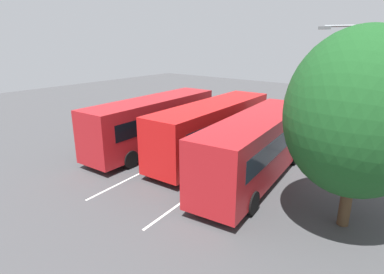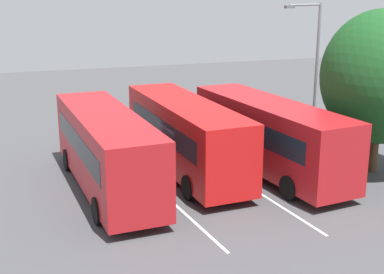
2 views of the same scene
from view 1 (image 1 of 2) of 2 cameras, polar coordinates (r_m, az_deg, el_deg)
The scene contains 9 objects.
ground_plane at distance 19.53m, azimuth 2.26°, elevation -4.06°, with size 72.62×72.62×0.00m, color #424244.
bus_far_left at distance 16.51m, azimuth 11.58°, elevation -1.57°, with size 10.57×3.58×3.40m.
bus_center_left at distance 19.44m, azimuth 3.77°, elevation 1.63°, with size 10.47×2.99×3.40m.
bus_center_right at distance 21.07m, azimuth -6.88°, elevation 2.78°, with size 10.47×2.98×3.40m.
pedestrian at distance 25.68m, azimuth 8.26°, elevation 3.39°, with size 0.39×0.39×1.72m.
street_lamp at distance 17.18m, azimuth 28.02°, elevation 6.48°, with size 0.79×2.48×7.78m.
depot_tree at distance 12.88m, azimuth 28.04°, elevation 3.75°, with size 5.88×5.29×7.64m.
lane_stripe_outer_left at distance 18.56m, azimuth 7.03°, elevation -5.36°, with size 15.19×0.12×0.01m, color silver.
lane_stripe_inner_left at distance 20.64m, azimuth -2.01°, elevation -2.85°, with size 15.19×0.12×0.01m, color silver.
Camera 1 is at (-14.71, -10.70, 7.13)m, focal length 29.60 mm.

